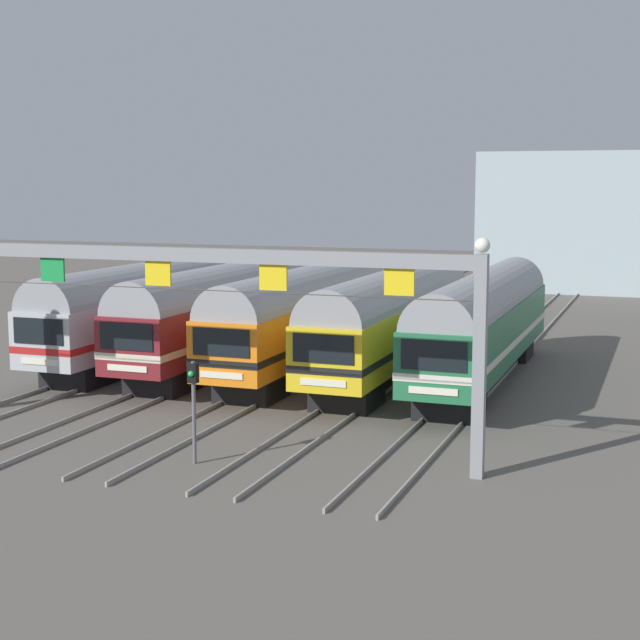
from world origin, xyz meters
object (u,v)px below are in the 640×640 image
object	(u,v)px
commuter_train_stainless	(153,305)
commuter_train_maroon	(228,308)
catenary_gantry	(158,286)
yard_signal_mast	(193,393)
commuter_train_orange	(308,312)
commuter_train_green	(483,321)
commuter_train_yellow	(393,316)

from	to	relation	value
commuter_train_stainless	commuter_train_maroon	distance (m)	3.98
catenary_gantry	yard_signal_mast	xyz separation A→B (m)	(1.99, -1.55, -3.03)
commuter_train_orange	commuter_train_green	world-z (taller)	commuter_train_orange
commuter_train_maroon	catenary_gantry	distance (m)	14.30
commuter_train_maroon	commuter_train_green	distance (m)	11.93
commuter_train_maroon	commuter_train_yellow	bearing A→B (deg)	0.00
commuter_train_stainless	catenary_gantry	bearing A→B (deg)	-59.50
commuter_train_stainless	catenary_gantry	size ratio (longest dim) A/B	0.85
commuter_train_yellow	yard_signal_mast	world-z (taller)	commuter_train_yellow
yard_signal_mast	commuter_train_yellow	bearing A→B (deg)	82.48
commuter_train_orange	commuter_train_stainless	bearing A→B (deg)	180.00
commuter_train_green	commuter_train_stainless	bearing A→B (deg)	179.98
commuter_train_stainless	commuter_train_green	world-z (taller)	commuter_train_stainless
catenary_gantry	commuter_train_maroon	bearing A→B (deg)	106.41
commuter_train_orange	catenary_gantry	world-z (taller)	catenary_gantry
commuter_train_maroon	yard_signal_mast	size ratio (longest dim) A/B	5.71
commuter_train_maroon	commuter_train_green	bearing A→B (deg)	-0.02
commuter_train_yellow	catenary_gantry	world-z (taller)	catenary_gantry
commuter_train_yellow	commuter_train_green	bearing A→B (deg)	-0.06
commuter_train_maroon	commuter_train_orange	size ratio (longest dim) A/B	1.00
catenary_gantry	commuter_train_stainless	bearing A→B (deg)	120.50
commuter_train_stainless	commuter_train_orange	bearing A→B (deg)	0.00
commuter_train_stainless	commuter_train_orange	xyz separation A→B (m)	(7.95, 0.00, 0.00)
commuter_train_orange	catenary_gantry	size ratio (longest dim) A/B	0.85
commuter_train_orange	commuter_train_yellow	bearing A→B (deg)	0.00
catenary_gantry	yard_signal_mast	distance (m)	3.94
yard_signal_mast	commuter_train_maroon	bearing A→B (deg)	111.62
catenary_gantry	commuter_train_yellow	bearing A→B (deg)	73.59
commuter_train_yellow	yard_signal_mast	xyz separation A→B (m)	(-1.99, -15.05, -0.49)
commuter_train_green	catenary_gantry	world-z (taller)	catenary_gantry
commuter_train_maroon	commuter_train_orange	world-z (taller)	same
commuter_train_stainless	commuter_train_green	distance (m)	15.91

